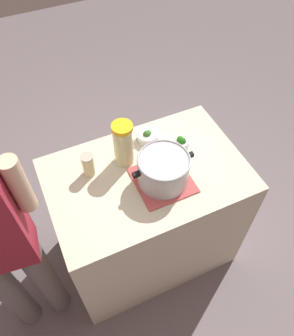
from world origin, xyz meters
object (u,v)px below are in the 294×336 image
Objects in this scene: cooking_pot at (163,169)px; person_cook at (0,250)px; mason_jar at (88,165)px; broccoli_bowl_center at (181,143)px; broccoli_bowl_front at (148,136)px; lemonade_pitcher at (123,144)px.

cooking_pot is 0.20× the size of person_cook.
broccoli_bowl_center is at bearing 176.42° from mason_jar.
broccoli_bowl_front and broccoli_bowl_center have the same top height.
broccoli_bowl_front is 1.23× the size of broccoli_bowl_center.
person_cook is at bearing 19.05° from lemonade_pitcher.
mason_jar is at bearing -31.97° from cooking_pot.
broccoli_bowl_center is (-0.21, -0.18, -0.07)m from cooking_pot.
mason_jar is at bearing 1.21° from lemonade_pitcher.
broccoli_bowl_center is (-0.55, 0.03, -0.04)m from mason_jar.
mason_jar is at bearing -154.72° from person_cook.
lemonade_pitcher reaches higher than mason_jar.
person_cook reaches higher than mason_jar.
lemonade_pitcher is 0.16× the size of person_cook.
broccoli_bowl_center is 1.11m from person_cook.
broccoli_bowl_center is 0.06× the size of person_cook.
person_cook is at bearing 11.40° from broccoli_bowl_center.
lemonade_pitcher reaches higher than broccoli_bowl_front.
broccoli_bowl_front is at bearing -159.55° from person_cook.
mason_jar is 0.60m from person_cook.
broccoli_bowl_front is 0.07× the size of person_cook.
cooking_pot is 0.89m from person_cook.
cooking_pot is 0.41m from mason_jar.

